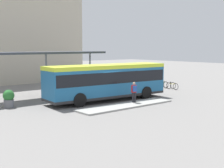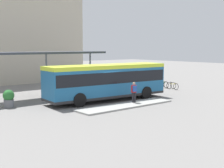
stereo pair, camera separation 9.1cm
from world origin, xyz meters
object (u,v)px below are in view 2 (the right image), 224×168
at_px(potted_planter_near_shelter, 102,87).
at_px(potted_planter_far_side, 9,98).
at_px(bicycle_green, 163,84).
at_px(pedestrian_waiting, 134,91).
at_px(bicycle_white, 170,85).
at_px(bicycle_yellow, 172,86).
at_px(bicycle_orange, 157,84).
at_px(city_bus, 107,80).

distance_m(potted_planter_near_shelter, potted_planter_far_side, 8.93).
bearing_deg(potted_planter_near_shelter, bicycle_green, -2.54).
distance_m(pedestrian_waiting, potted_planter_far_side, 9.31).
xyz_separation_m(bicycle_white, bicycle_green, (-0.19, 0.73, 0.02)).
distance_m(bicycle_green, potted_planter_near_shelter, 8.08).
bearing_deg(pedestrian_waiting, potted_planter_far_side, 83.55).
distance_m(pedestrian_waiting, bicycle_yellow, 9.45).
relative_size(bicycle_white, bicycle_green, 0.94).
relative_size(bicycle_orange, potted_planter_far_side, 1.33).
xyz_separation_m(pedestrian_waiting, bicycle_green, (9.02, 4.85, -0.65)).
bearing_deg(city_bus, potted_planter_far_side, 167.58).
xyz_separation_m(bicycle_yellow, bicycle_green, (0.23, 1.46, 0.03)).
relative_size(bicycle_yellow, potted_planter_near_shelter, 1.20).
bearing_deg(potted_planter_far_side, city_bus, -17.14).
bearing_deg(bicycle_orange, bicycle_yellow, -177.46).
bearing_deg(bicycle_green, bicycle_yellow, -179.33).
bearing_deg(bicycle_orange, city_bus, 110.39).
bearing_deg(city_bus, potted_planter_near_shelter, 64.47).
xyz_separation_m(city_bus, bicycle_orange, (9.39, 3.04, -1.36)).
bearing_deg(bicycle_orange, potted_planter_far_side, 95.07).
height_order(bicycle_green, bicycle_orange, bicycle_green).
distance_m(pedestrian_waiting, bicycle_white, 10.11).
xyz_separation_m(city_bus, potted_planter_near_shelter, (1.56, 2.67, -1.04)).
xyz_separation_m(pedestrian_waiting, bicycle_yellow, (8.79, 3.39, -0.67)).
distance_m(bicycle_white, potted_planter_near_shelter, 8.33).
bearing_deg(bicycle_white, city_bus, 95.45).
height_order(bicycle_white, bicycle_green, bicycle_green).
xyz_separation_m(city_bus, bicycle_white, (9.81, 1.58, -1.38)).
bearing_deg(potted_planter_far_side, bicycle_orange, 2.63).
bearing_deg(bicycle_white, bicycle_orange, 12.36).
bearing_deg(bicycle_white, potted_planter_far_side, 83.99).
bearing_deg(city_bus, bicycle_green, 18.23).
bearing_deg(potted_planter_near_shelter, city_bus, -120.25).
bearing_deg(bicycle_white, potted_planter_near_shelter, 78.79).
xyz_separation_m(bicycle_green, potted_planter_far_side, (-16.99, -0.04, 0.31)).
bearing_deg(pedestrian_waiting, bicycle_yellow, -44.25).
bearing_deg(bicycle_green, pedestrian_waiting, 127.83).
xyz_separation_m(city_bus, pedestrian_waiting, (0.60, -2.54, -0.71)).
relative_size(city_bus, bicycle_orange, 6.07).
bearing_deg(bicycle_white, bicycle_green, 10.74).
relative_size(bicycle_white, potted_planter_far_side, 1.25).
xyz_separation_m(potted_planter_near_shelter, potted_planter_far_side, (-8.92, -0.40, -0.01)).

